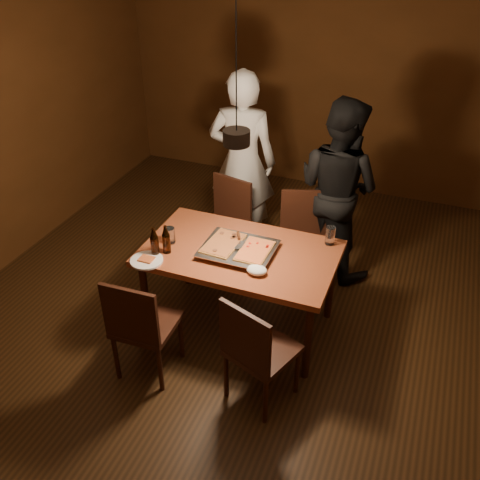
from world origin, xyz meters
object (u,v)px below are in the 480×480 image
(diner_white, at_px, (242,162))
(pendant_lamp, at_px, (236,136))
(beer_bottle_b, at_px, (166,239))
(chair_near_left, at_px, (139,321))
(diner_dark, at_px, (338,188))
(pizza_tray, at_px, (238,250))
(beer_bottle_a, at_px, (154,242))
(chair_far_left, at_px, (226,216))
(plate_slice, at_px, (147,260))
(dining_table, at_px, (240,259))
(chair_near_right, at_px, (255,345))
(chair_far_right, at_px, (304,231))

(diner_white, bearing_deg, pendant_lamp, 100.57)
(beer_bottle_b, bearing_deg, chair_near_left, -83.89)
(diner_dark, bearing_deg, pizza_tray, 90.17)
(beer_bottle_a, relative_size, diner_white, 0.13)
(diner_dark, bearing_deg, chair_far_left, 43.47)
(chair_near_left, xyz_separation_m, plate_slice, (-0.15, 0.40, 0.22))
(chair_far_left, relative_size, plate_slice, 2.03)
(pizza_tray, xyz_separation_m, diner_white, (-0.45, 1.27, 0.13))
(chair_far_left, distance_m, diner_white, 0.58)
(pizza_tray, height_order, beer_bottle_a, beer_bottle_a)
(dining_table, xyz_separation_m, chair_far_left, (-0.45, 0.79, -0.14))
(chair_near_right, distance_m, beer_bottle_a, 1.12)
(chair_near_right, distance_m, plate_slice, 1.07)
(pendant_lamp, bearing_deg, chair_far_left, 117.00)
(dining_table, distance_m, chair_near_right, 0.84)
(chair_near_right, relative_size, beer_bottle_a, 2.23)
(pizza_tray, xyz_separation_m, beer_bottle_a, (-0.58, -0.25, 0.10))
(chair_near_right, height_order, plate_slice, chair_near_right)
(chair_far_right, distance_m, pizza_tray, 0.91)
(dining_table, distance_m, diner_white, 1.34)
(chair_far_left, bearing_deg, chair_near_right, 132.01)
(chair_near_right, bearing_deg, pizza_tray, 139.40)
(dining_table, xyz_separation_m, chair_near_right, (0.39, -0.73, -0.14))
(dining_table, bearing_deg, pizza_tray, -95.17)
(chair_near_left, height_order, pendant_lamp, pendant_lamp)
(pizza_tray, bearing_deg, chair_near_right, -63.88)
(plate_slice, bearing_deg, diner_dark, 53.70)
(plate_slice, relative_size, diner_dark, 0.15)
(plate_slice, distance_m, diner_white, 1.64)
(dining_table, bearing_deg, diner_dark, 65.72)
(dining_table, relative_size, chair_far_left, 2.97)
(chair_near_left, xyz_separation_m, beer_bottle_b, (-0.06, 0.57, 0.33))
(chair_far_left, bearing_deg, beer_bottle_b, 99.09)
(plate_slice, height_order, diner_white, diner_white)
(beer_bottle_a, xyz_separation_m, diner_dark, (1.10, 1.41, -0.02))
(pendant_lamp, bearing_deg, beer_bottle_a, -169.08)
(dining_table, xyz_separation_m, plate_slice, (-0.61, -0.39, 0.08))
(chair_far_left, xyz_separation_m, chair_near_right, (0.84, -1.52, 0.00))
(diner_white, bearing_deg, chair_near_left, 81.08)
(chair_far_right, relative_size, pizza_tray, 0.97)
(pizza_tray, bearing_deg, chair_near_left, -124.17)
(chair_near_left, height_order, diner_white, diner_white)
(chair_far_left, xyz_separation_m, pendant_lamp, (0.49, -0.96, 1.22))
(dining_table, distance_m, pendant_lamp, 1.10)
(dining_table, relative_size, diner_white, 0.83)
(dining_table, relative_size, chair_near_right, 2.79)
(plate_slice, bearing_deg, dining_table, 32.66)
(dining_table, distance_m, chair_far_right, 0.86)
(chair_far_right, xyz_separation_m, beer_bottle_a, (-0.89, -1.08, 0.33))
(pizza_tray, distance_m, beer_bottle_a, 0.64)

